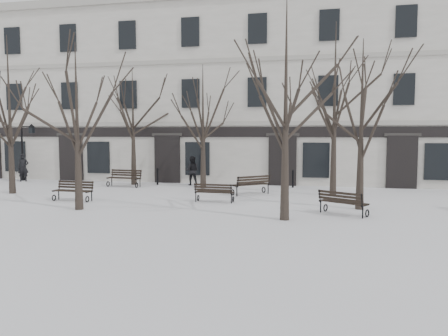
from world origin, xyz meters
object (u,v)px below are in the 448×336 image
(bench_0, at_px, (73,190))
(bench_1, at_px, (214,192))
(tree_3, at_px, (362,104))
(tree_0, at_px, (9,95))
(lamp_post, at_px, (26,148))
(tree_1, at_px, (77,106))
(bench_3, at_px, (125,177))
(bench_2, at_px, (343,202))
(bench_4, at_px, (251,184))
(tree_2, at_px, (286,84))

(bench_0, height_order, bench_1, bench_0)
(tree_3, relative_size, bench_0, 3.72)
(tree_0, xyz_separation_m, lamp_post, (-3.21, 5.49, -2.82))
(tree_1, bearing_deg, tree_0, 148.30)
(bench_0, bearing_deg, tree_0, 162.26)
(tree_0, xyz_separation_m, bench_1, (10.64, -0.72, -4.44))
(bench_1, relative_size, bench_3, 0.87)
(bench_0, distance_m, bench_2, 11.68)
(bench_1, bearing_deg, bench_3, -32.95)
(bench_3, distance_m, lamp_post, 7.94)
(bench_1, relative_size, bench_4, 0.92)
(tree_0, height_order, tree_1, tree_0)
(tree_2, distance_m, tree_3, 3.97)
(tree_2, distance_m, bench_2, 4.88)
(tree_1, height_order, bench_4, tree_1)
(bench_3, height_order, lamp_post, lamp_post)
(tree_3, bearing_deg, bench_0, -178.18)
(bench_0, bearing_deg, tree_2, -11.66)
(tree_3, bearing_deg, tree_0, 175.89)
(bench_3, xyz_separation_m, lamp_post, (-7.58, 1.77, 1.56))
(tree_3, bearing_deg, lamp_post, 161.44)
(bench_1, bearing_deg, tree_2, 137.69)
(tree_3, xyz_separation_m, bench_1, (-6.08, 0.48, -3.72))
(tree_2, xyz_separation_m, bench_4, (-2.04, 5.95, -4.19))
(tree_2, bearing_deg, bench_3, 141.17)
(tree_1, relative_size, lamp_post, 1.81)
(tree_1, distance_m, bench_0, 4.36)
(tree_1, distance_m, bench_1, 6.69)
(bench_1, xyz_separation_m, bench_4, (1.26, 2.68, 0.07))
(tree_3, relative_size, bench_2, 3.62)
(bench_3, bearing_deg, tree_1, -72.92)
(tree_0, bearing_deg, bench_4, 9.36)
(tree_0, xyz_separation_m, bench_0, (4.36, -1.59, -4.42))
(tree_0, relative_size, bench_2, 4.25)
(bench_0, xyz_separation_m, bench_3, (0.01, 5.32, 0.04))
(tree_0, distance_m, bench_2, 16.80)
(tree_1, xyz_separation_m, lamp_post, (-9.01, 9.07, -2.00))
(tree_3, xyz_separation_m, bench_3, (-12.35, 4.92, -3.66))
(tree_1, xyz_separation_m, bench_1, (4.84, 2.86, -3.63))
(bench_2, bearing_deg, lamp_post, 8.83)
(tree_1, distance_m, bench_4, 8.98)
(tree_0, relative_size, bench_0, 4.36)
(bench_0, distance_m, bench_1, 6.35)
(tree_2, height_order, bench_0, tree_2)
(tree_2, xyz_separation_m, bench_0, (-9.59, 2.39, -4.24))
(bench_1, xyz_separation_m, bench_3, (-6.27, 4.44, 0.06))
(bench_2, bearing_deg, tree_0, 22.41)
(tree_0, height_order, tree_3, tree_0)
(tree_1, bearing_deg, bench_0, 125.92)
(bench_0, relative_size, bench_1, 1.04)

